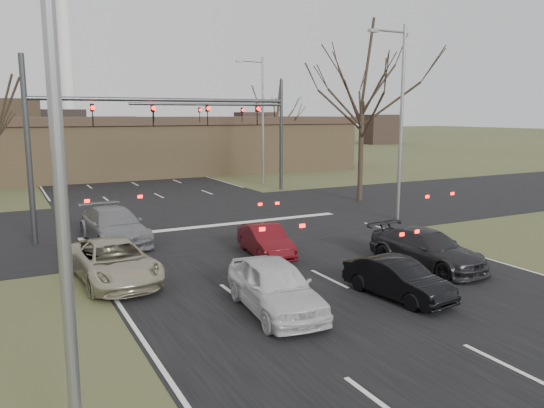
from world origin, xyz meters
The scene contains 17 objects.
ground centered at (0.00, 0.00, 0.00)m, with size 360.00×360.00×0.00m, color #424B28.
road_main centered at (0.00, 60.00, 0.01)m, with size 14.00×300.00×0.02m, color black.
road_cross centered at (0.00, 15.00, 0.01)m, with size 200.00×14.00×0.02m, color black.
building centered at (2.00, 38.00, 2.67)m, with size 42.40×10.40×5.30m.
mast_arm_near centered at (-5.23, 13.00, 5.07)m, with size 12.12×0.24×8.00m.
mast_arm_far centered at (6.18, 23.00, 5.02)m, with size 11.12×0.24×8.00m.
streetlight_left centered at (-8.82, -4.00, 5.59)m, with size 2.34×0.25×10.00m.
streetlight_right_near centered at (8.82, 10.00, 5.59)m, with size 2.34×0.25×10.00m.
streetlight_right_far centered at (9.32, 27.00, 5.59)m, with size 2.34×0.25×10.00m.
tree_right_near centered at (11.00, 16.00, 8.90)m, with size 6.90×6.90×11.50m.
tree_right_far centered at (15.00, 35.00, 6.96)m, with size 5.40×5.40×9.00m.
car_silver_suv centered at (-6.50, 6.18, 0.69)m, with size 2.29×4.96×1.38m, color #ADA68C.
car_white_sedan centered at (-3.00, 1.26, 0.75)m, with size 1.77×4.39×1.50m, color silver.
car_black_hatch centered at (0.84, 0.53, 0.60)m, with size 1.26×3.62×1.19m, color black.
car_charcoal_sedan centered at (4.00, 2.61, 0.68)m, with size 1.92×4.72×1.37m, color black.
car_grey_ahead centered at (-5.40, 11.68, 0.76)m, with size 2.14×5.27×1.53m, color gray.
car_red_ahead centered at (-0.52, 6.76, 0.61)m, with size 1.29×3.71×1.22m, color #500B11.
Camera 1 is at (-9.72, -11.44, 5.54)m, focal length 35.00 mm.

